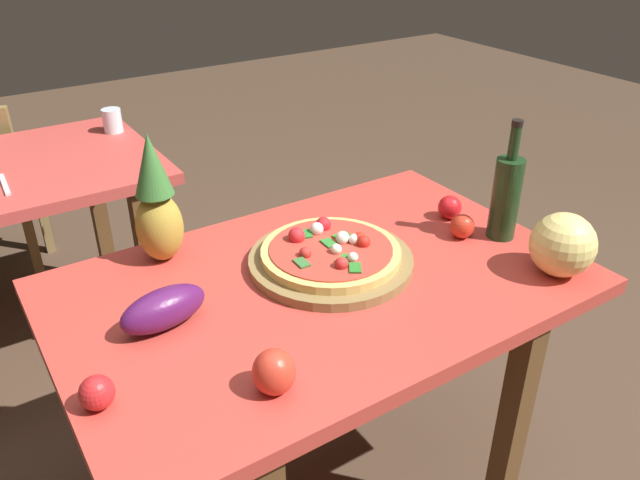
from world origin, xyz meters
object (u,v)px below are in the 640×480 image
(eggplant, at_px, (164,309))
(tomato_at_corner, at_px, (97,393))
(drinking_glass_water, at_px, (112,121))
(knife_utensil, at_px, (5,184))
(pizza_board, at_px, (331,261))
(tomato_near_board, at_px, (462,226))
(wine_bottle, at_px, (506,195))
(tomato_beside_pepper, at_px, (450,207))
(bell_pepper, at_px, (274,372))
(pizza, at_px, (331,251))
(background_table, at_px, (21,199))
(display_table, at_px, (321,312))
(melon, at_px, (563,245))
(pineapple_left, at_px, (157,205))

(eggplant, bearing_deg, tomato_at_corner, -138.89)
(drinking_glass_water, height_order, knife_utensil, drinking_glass_water)
(pizza_board, bearing_deg, tomato_near_board, -10.80)
(tomato_near_board, distance_m, knife_utensil, 1.45)
(wine_bottle, xyz_separation_m, tomato_beside_pepper, (-0.04, 0.16, -0.09))
(bell_pepper, bearing_deg, pizza, 42.97)
(tomato_near_board, xyz_separation_m, tomato_beside_pepper, (0.05, 0.10, 0.00))
(bell_pepper, xyz_separation_m, tomato_near_board, (0.73, 0.25, -0.01))
(background_table, xyz_separation_m, tomato_near_board, (0.95, -1.21, 0.16))
(display_table, bearing_deg, tomato_at_corner, -166.64)
(tomato_near_board, bearing_deg, background_table, 127.92)
(pizza, bearing_deg, tomato_at_corner, -163.88)
(tomato_at_corner, xyz_separation_m, drinking_glass_water, (0.49, 1.49, 0.01))
(eggplant, distance_m, tomato_beside_pepper, 0.88)
(pizza_board, height_order, eggplant, eggplant)
(melon, bearing_deg, wine_bottle, 83.53)
(pizza_board, distance_m, bell_pepper, 0.47)
(background_table, height_order, knife_utensil, knife_utensil)
(eggplant, height_order, tomato_near_board, eggplant)
(pizza_board, height_order, drinking_glass_water, drinking_glass_water)
(display_table, relative_size, pizza, 3.59)
(pizza, distance_m, bell_pepper, 0.47)
(tomato_beside_pepper, bearing_deg, tomato_at_corner, -168.77)
(wine_bottle, xyz_separation_m, drinking_glass_water, (-0.64, 1.43, -0.08))
(bell_pepper, distance_m, drinking_glass_water, 1.64)
(eggplant, bearing_deg, tomato_near_board, -4.11)
(background_table, height_order, tomato_near_board, tomato_near_board)
(background_table, relative_size, tomato_near_board, 14.22)
(pizza, bearing_deg, knife_utensil, 121.92)
(wine_bottle, distance_m, bell_pepper, 0.85)
(display_table, bearing_deg, bell_pepper, -136.05)
(display_table, bearing_deg, eggplant, 175.39)
(bell_pepper, xyz_separation_m, eggplant, (-0.10, 0.31, 0.00))
(pizza, xyz_separation_m, pineapple_left, (-0.35, 0.26, 0.11))
(melon, height_order, drinking_glass_water, melon)
(background_table, relative_size, tomato_at_corner, 14.37)
(display_table, distance_m, tomato_near_board, 0.46)
(wine_bottle, xyz_separation_m, bell_pepper, (-0.82, -0.19, -0.08))
(background_table, bearing_deg, display_table, -67.05)
(display_table, relative_size, wine_bottle, 3.83)
(wine_bottle, xyz_separation_m, pineapple_left, (-0.82, 0.39, 0.03))
(pizza_board, relative_size, drinking_glass_water, 4.57)
(display_table, bearing_deg, wine_bottle, -8.65)
(eggplant, height_order, knife_utensil, eggplant)
(background_table, bearing_deg, pineapple_left, -76.07)
(tomato_at_corner, distance_m, tomato_beside_pepper, 1.10)
(tomato_at_corner, bearing_deg, tomato_beside_pepper, 11.23)
(pineapple_left, bearing_deg, display_table, -47.51)
(background_table, xyz_separation_m, melon, (1.02, -1.48, 0.20))
(tomato_beside_pepper, xyz_separation_m, drinking_glass_water, (-0.59, 1.27, 0.01))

